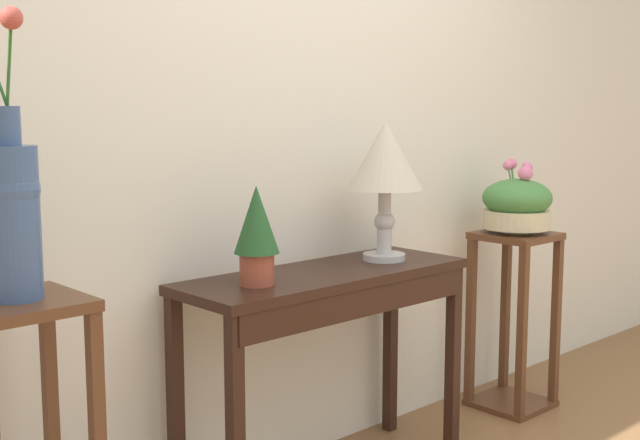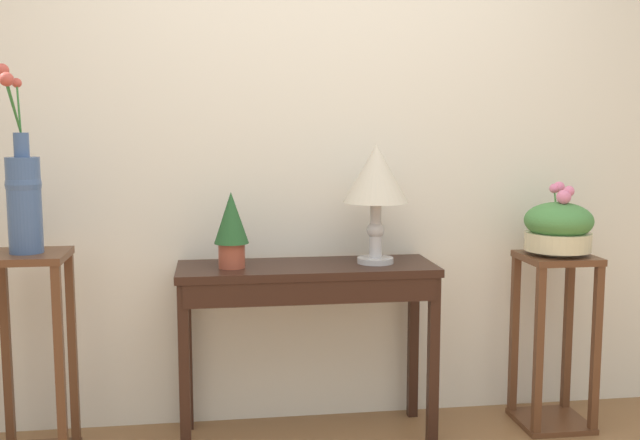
% 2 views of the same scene
% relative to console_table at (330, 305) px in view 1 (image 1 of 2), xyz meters
% --- Properties ---
extents(back_wall_with_art, '(9.00, 0.10, 2.80)m').
position_rel_console_table_xyz_m(back_wall_with_art, '(0.06, 0.31, 0.73)').
color(back_wall_with_art, silver).
rests_on(back_wall_with_art, ground).
extents(console_table, '(1.14, 0.40, 0.80)m').
position_rel_console_table_xyz_m(console_table, '(0.00, 0.00, 0.00)').
color(console_table, black).
rests_on(console_table, ground).
extents(table_lamp, '(0.29, 0.29, 0.53)m').
position_rel_console_table_xyz_m(table_lamp, '(0.31, 0.02, 0.50)').
color(table_lamp, '#B7B7BC').
rests_on(table_lamp, console_table).
extents(potted_plant_on_console, '(0.15, 0.15, 0.33)m').
position_rel_console_table_xyz_m(potted_plant_on_console, '(-0.33, 0.00, 0.31)').
color(potted_plant_on_console, '#9E4733').
rests_on(potted_plant_on_console, console_table).
extents(flower_vase_tall_left, '(0.16, 0.23, 0.76)m').
position_rel_console_table_xyz_m(flower_vase_tall_left, '(-1.16, -0.06, 0.47)').
color(flower_vase_tall_left, '#3D5684').
rests_on(flower_vase_tall_left, pedestal_stand_left).
extents(pedestal_stand_right, '(0.32, 0.32, 0.82)m').
position_rel_console_table_xyz_m(pedestal_stand_right, '(1.16, -0.00, -0.26)').
color(pedestal_stand_right, '#56331E').
rests_on(pedestal_stand_right, ground).
extents(planter_bowl_wide_right, '(0.31, 0.31, 0.33)m').
position_rel_console_table_xyz_m(planter_bowl_wide_right, '(1.16, -0.00, 0.27)').
color(planter_bowl_wide_right, beige).
rests_on(planter_bowl_wide_right, pedestal_stand_right).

